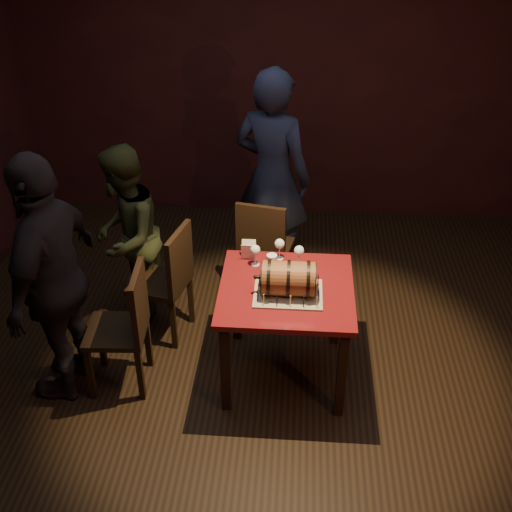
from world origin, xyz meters
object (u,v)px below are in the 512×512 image
at_px(wine_glass_mid, 280,245).
at_px(chair_back, 264,245).
at_px(pint_of_ale, 272,265).
at_px(person_back, 272,177).
at_px(chair_left_rear, 169,277).
at_px(barrel_cake, 288,278).
at_px(wine_glass_left, 255,251).
at_px(wine_glass_right, 299,252).
at_px(person_left_front, 54,279).
at_px(chair_left_front, 127,323).
at_px(pub_table, 286,301).
at_px(person_left_rear, 126,237).

bearing_deg(wine_glass_mid, chair_back, 104.62).
distance_m(pint_of_ale, person_back, 1.18).
relative_size(wine_glass_mid, chair_left_rear, 0.17).
relative_size(barrel_cake, wine_glass_left, 2.54).
relative_size(wine_glass_left, chair_back, 0.17).
bearing_deg(wine_glass_right, chair_back, 114.04).
distance_m(wine_glass_left, person_back, 1.08).
distance_m(wine_glass_right, pint_of_ale, 0.22).
xyz_separation_m(chair_back, chair_left_rear, (-0.68, -0.51, 0.00)).
distance_m(wine_glass_left, chair_left_rear, 0.76).
distance_m(wine_glass_mid, pint_of_ale, 0.21).
bearing_deg(person_left_front, chair_left_front, 102.77).
height_order(wine_glass_right, chair_back, chair_back).
relative_size(pub_table, person_back, 0.49).
height_order(pint_of_ale, person_back, person_back).
xyz_separation_m(wine_glass_left, wine_glass_right, (0.31, 0.01, 0.00)).
distance_m(chair_back, person_left_front, 1.75).
bearing_deg(pub_table, wine_glass_left, 130.97).
height_order(person_back, person_left_rear, person_back).
bearing_deg(pub_table, chair_left_front, -170.96).
bearing_deg(chair_left_rear, person_left_rear, 148.20).
relative_size(chair_left_rear, person_left_front, 0.53).
relative_size(wine_glass_right, chair_left_rear, 0.17).
distance_m(person_back, person_left_front, 2.04).
bearing_deg(pint_of_ale, person_left_front, -165.04).
xyz_separation_m(wine_glass_left, pint_of_ale, (0.12, -0.10, -0.05)).
bearing_deg(pub_table, barrel_cake, -80.67).
distance_m(chair_left_rear, person_back, 1.25).
relative_size(wine_glass_right, person_back, 0.09).
distance_m(pub_table, chair_back, 0.95).
bearing_deg(chair_back, pint_of_ale, -82.37).
xyz_separation_m(barrel_cake, chair_left_rear, (-0.90, 0.48, -0.35)).
distance_m(wine_glass_mid, chair_back, 0.67).
distance_m(chair_back, chair_left_front, 1.38).
relative_size(pub_table, wine_glass_mid, 5.59).
distance_m(wine_glass_right, person_back, 1.09).
height_order(barrel_cake, chair_left_rear, barrel_cake).
distance_m(chair_left_rear, person_left_front, 0.93).
bearing_deg(chair_back, wine_glass_right, -65.96).
bearing_deg(person_back, chair_left_front, 82.63).
bearing_deg(wine_glass_left, barrel_cake, -54.50).
xyz_separation_m(wine_glass_mid, chair_left_rear, (-0.83, 0.04, -0.34)).
xyz_separation_m(pub_table, barrel_cake, (0.01, -0.07, 0.24)).
xyz_separation_m(chair_back, chair_left_front, (-0.86, -1.08, 0.00)).
xyz_separation_m(chair_back, person_left_rear, (-1.04, -0.29, 0.20)).
relative_size(person_left_rear, person_left_front, 0.82).
relative_size(chair_left_front, person_left_rear, 0.64).
height_order(pub_table, barrel_cake, barrel_cake).
distance_m(wine_glass_left, person_left_rear, 1.09).
relative_size(chair_left_rear, chair_left_front, 1.00).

